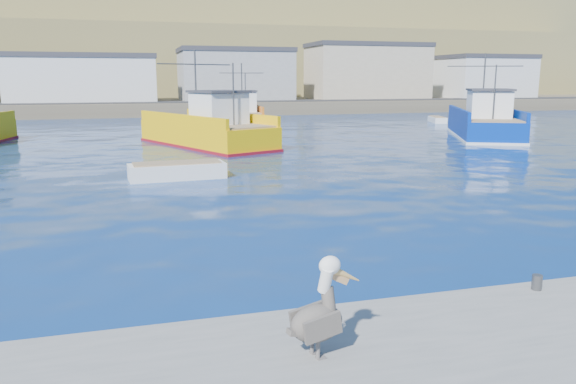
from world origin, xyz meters
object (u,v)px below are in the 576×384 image
object	(u,v)px
trawler_yellow_b	(208,130)
skiff_far	(437,120)
boat_orange	(243,113)
pelican	(319,314)
skiff_mid	(177,172)
trawler_blue	(484,123)

from	to	relation	value
trawler_yellow_b	skiff_far	xyz separation A→B (m)	(26.28, 14.55, -0.84)
boat_orange	trawler_yellow_b	bearing A→B (deg)	-108.24
trawler_yellow_b	boat_orange	bearing A→B (deg)	71.76
pelican	boat_orange	bearing A→B (deg)	80.01
pelican	skiff_mid	bearing A→B (deg)	91.66
skiff_mid	boat_orange	bearing A→B (deg)	73.38
trawler_blue	pelican	world-z (taller)	trawler_blue
trawler_blue	skiff_mid	size ratio (longest dim) A/B	2.85
boat_orange	skiff_mid	xyz separation A→B (m)	(-9.40, -31.49, -0.75)
trawler_blue	boat_orange	size ratio (longest dim) A/B	1.42
skiff_mid	skiff_far	distance (m)	39.98
skiff_mid	pelican	size ratio (longest dim) A/B	2.93
skiff_mid	pelican	xyz separation A→B (m)	(0.54, -18.80, 0.85)
boat_orange	skiff_far	xyz separation A→B (m)	(20.02, -4.43, -0.80)
boat_orange	skiff_mid	size ratio (longest dim) A/B	2.02
skiff_far	trawler_yellow_b	bearing A→B (deg)	-151.03
boat_orange	skiff_mid	distance (m)	32.87
trawler_yellow_b	pelican	size ratio (longest dim) A/B	8.33
skiff_far	pelican	bearing A→B (deg)	-122.20
trawler_yellow_b	trawler_blue	size ratio (longest dim) A/B	1.00
skiff_far	pelican	size ratio (longest dim) A/B	2.46
trawler_yellow_b	trawler_blue	world-z (taller)	trawler_blue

